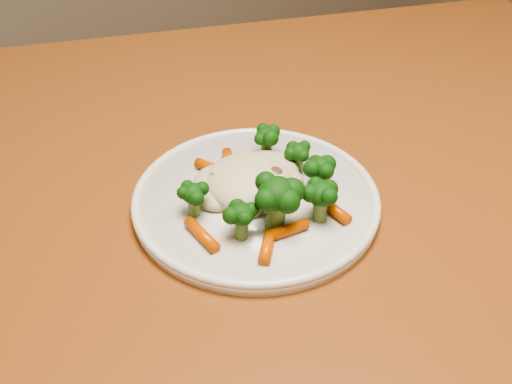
# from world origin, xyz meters

# --- Properties ---
(dining_table) EXTENTS (1.40, 1.12, 0.75)m
(dining_table) POSITION_xyz_m (-0.26, -0.08, 0.65)
(dining_table) COLOR brown
(dining_table) RESTS_ON ground
(plate) EXTENTS (0.27, 0.27, 0.01)m
(plate) POSITION_xyz_m (-0.24, -0.15, 0.76)
(plate) COLOR white
(plate) RESTS_ON dining_table
(meal) EXTENTS (0.18, 0.18, 0.05)m
(meal) POSITION_xyz_m (-0.24, -0.16, 0.78)
(meal) COLOR beige
(meal) RESTS_ON plate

